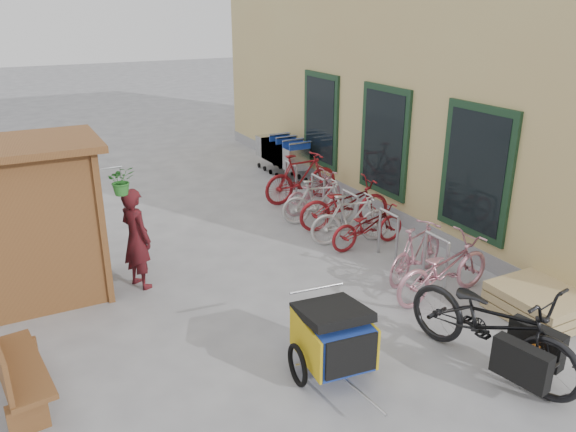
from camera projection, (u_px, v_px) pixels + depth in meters
name	position (u px, v px, depth m)	size (l,w,h in m)	color
ground	(306.00, 322.00, 7.87)	(80.00, 80.00, 0.00)	#99999C
building	(455.00, 36.00, 13.19)	(6.07, 13.00, 7.00)	tan
kiosk	(21.00, 202.00, 7.96)	(2.49, 1.65, 2.40)	brown
bike_rack	(350.00, 210.00, 10.68)	(0.05, 5.35, 0.86)	#A5A8AD
pallet_stack	(539.00, 303.00, 7.94)	(1.00, 1.20, 0.40)	tan
bench	(12.00, 364.00, 6.13)	(0.63, 1.55, 0.95)	brown
shopping_carts	(282.00, 151.00, 14.47)	(0.60, 2.02, 1.08)	silver
child_trailer	(333.00, 335.00, 6.58)	(1.01, 1.66, 0.96)	#1C409C
cargo_bike	(493.00, 324.00, 6.69)	(1.23, 2.41, 1.21)	black
person_kiosk	(136.00, 238.00, 8.61)	(0.59, 0.39, 1.61)	maroon
bike_0	(444.00, 268.00, 8.38)	(0.64, 1.83, 0.96)	#C07C8E
bike_1	(416.00, 252.00, 8.99)	(0.44, 1.54, 0.93)	#C07C8E
bike_2	(368.00, 226.00, 10.20)	(0.54, 1.55, 0.82)	maroon
bike_3	(351.00, 219.00, 10.33)	(0.45, 1.58, 0.95)	silver
bike_4	(344.00, 204.00, 11.04)	(0.66, 1.90, 1.00)	maroon
bike_5	(319.00, 201.00, 11.31)	(0.43, 1.52, 0.91)	silver
bike_6	(314.00, 192.00, 12.00)	(0.55, 1.58, 0.83)	#C07C8E
bike_7	(301.00, 177.00, 12.54)	(0.52, 1.85, 1.11)	maroon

